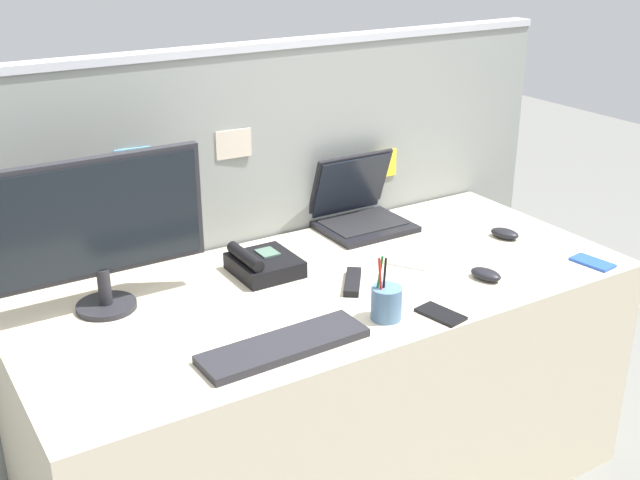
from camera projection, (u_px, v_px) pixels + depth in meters
name	position (u px, v px, depth m)	size (l,w,h in m)	color
desk	(328.00, 390.00, 2.49)	(1.84, 0.82, 0.75)	beige
cubicle_divider	(259.00, 248.00, 2.72)	(2.33, 0.08, 1.39)	gray
desktop_monitor	(96.00, 224.00, 2.10)	(0.60, 0.17, 0.43)	#232328
laptop	(358.00, 209.00, 2.75)	(0.30, 0.27, 0.25)	black
desk_phone	(263.00, 264.00, 2.39)	(0.18, 0.20, 0.09)	black
keyboard_main	(284.00, 346.00, 1.98)	(0.44, 0.13, 0.02)	#232328
computer_mouse_right_hand	(505.00, 233.00, 2.66)	(0.06, 0.10, 0.03)	black
computer_mouse_left_hand	(486.00, 274.00, 2.36)	(0.06, 0.10, 0.03)	black
pen_cup	(386.00, 302.00, 2.12)	(0.08, 0.08, 0.18)	#4C7093
cell_phone_blue_case	(592.00, 262.00, 2.47)	(0.07, 0.13, 0.01)	blue
cell_phone_black_slab	(441.00, 314.00, 2.15)	(0.07, 0.13, 0.01)	black
cell_phone_white_slab	(411.00, 263.00, 2.47)	(0.07, 0.13, 0.01)	silver
tv_remote	(353.00, 282.00, 2.33)	(0.04, 0.17, 0.02)	black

